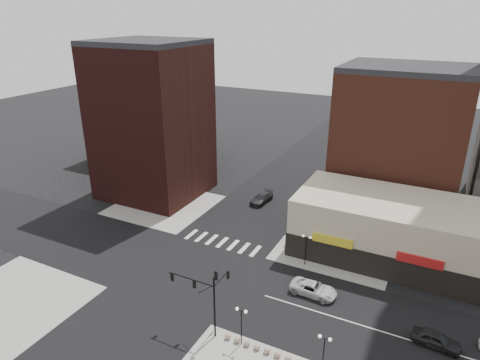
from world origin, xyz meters
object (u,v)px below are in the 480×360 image
at_px(dark_sedan_east, 436,340).
at_px(traffic_signal, 207,291).
at_px(street_lamp_se_a, 241,317).
at_px(dark_sedan_north, 262,198).
at_px(street_lamp_ne, 306,242).
at_px(white_suv, 313,289).
at_px(street_lamp_se_b, 324,345).

bearing_deg(dark_sedan_east, traffic_signal, 117.13).
bearing_deg(street_lamp_se_a, dark_sedan_north, 110.71).
bearing_deg(dark_sedan_east, street_lamp_ne, 69.55).
bearing_deg(dark_sedan_north, street_lamp_se_a, -63.32).
distance_m(street_lamp_se_a, dark_sedan_north, 32.92).
height_order(white_suv, dark_sedan_north, dark_sedan_north).
bearing_deg(dark_sedan_east, street_lamp_se_a, 121.85).
relative_size(street_lamp_ne, dark_sedan_east, 0.92).
distance_m(traffic_signal, white_suv, 13.65).
distance_m(traffic_signal, dark_sedan_east, 22.50).
xyz_separation_m(street_lamp_se_a, dark_sedan_north, (-11.61, 30.71, -2.52)).
xyz_separation_m(white_suv, dark_sedan_north, (-15.39, 19.98, 0.03)).
bearing_deg(traffic_signal, dark_sedan_north, 104.41).
distance_m(white_suv, dark_sedan_north, 25.22).
bearing_deg(dark_sedan_east, white_suv, 84.99).
bearing_deg(dark_sedan_east, street_lamp_se_b, 138.91).
height_order(street_lamp_se_b, dark_sedan_east, street_lamp_se_b).
bearing_deg(street_lamp_se_b, dark_sedan_east, 43.37).
height_order(traffic_signal, dark_sedan_north, traffic_signal).
bearing_deg(traffic_signal, street_lamp_ne, 73.25).
height_order(street_lamp_se_b, white_suv, street_lamp_se_b).
distance_m(dark_sedan_east, dark_sedan_north, 36.17).
distance_m(street_lamp_se_b, dark_sedan_east, 12.35).
xyz_separation_m(street_lamp_se_b, dark_sedan_north, (-19.61, 30.71, -2.52)).
height_order(traffic_signal, dark_sedan_east, traffic_signal).
distance_m(white_suv, dark_sedan_east, 13.23).
bearing_deg(traffic_signal, white_suv, 54.44).
height_order(street_lamp_ne, dark_sedan_north, street_lamp_ne).
distance_m(street_lamp_ne, white_suv, 6.49).
height_order(street_lamp_ne, dark_sedan_east, street_lamp_ne).
height_order(street_lamp_se_b, dark_sedan_north, street_lamp_se_b).
relative_size(street_lamp_se_a, dark_sedan_north, 0.79).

